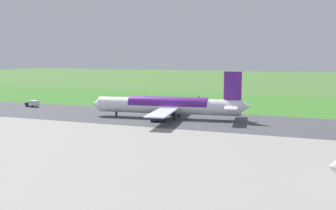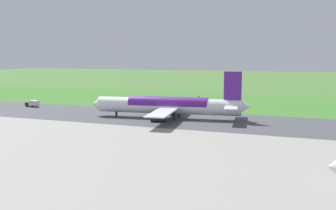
{
  "view_description": "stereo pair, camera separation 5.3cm",
  "coord_description": "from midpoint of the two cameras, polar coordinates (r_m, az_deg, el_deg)",
  "views": [
    {
      "loc": [
        -30.83,
        117.75,
        20.87
      ],
      "look_at": [
        13.23,
        0.0,
        4.5
      ],
      "focal_mm": 40.84,
      "sensor_mm": 36.0,
      "label": 1
    },
    {
      "loc": [
        -30.88,
        117.73,
        20.87
      ],
      "look_at": [
        13.23,
        0.0,
        4.5
      ],
      "focal_mm": 40.84,
      "sensor_mm": 36.0,
      "label": 2
    }
  ],
  "objects": [
    {
      "name": "ground_plane",
      "position": [
        123.49,
        5.78,
        -2.35
      ],
      "size": [
        800.0,
        800.0,
        0.0
      ],
      "primitive_type": "plane",
      "color": "#477233"
    },
    {
      "name": "service_truck_baggage",
      "position": [
        165.08,
        -19.53,
        0.22
      ],
      "size": [
        5.96,
        2.71,
        2.65
      ],
      "color": "black",
      "rests_on": "ground"
    },
    {
      "name": "traffic_cone_orange",
      "position": [
        174.81,
        3.12,
        0.64
      ],
      "size": [
        0.4,
        0.4,
        0.55
      ],
      "primitive_type": "cone",
      "color": "orange",
      "rests_on": "ground"
    },
    {
      "name": "no_stopping_sign",
      "position": [
        170.81,
        4.66,
        0.95
      ],
      "size": [
        0.6,
        0.1,
        2.89
      ],
      "color": "slate",
      "rests_on": "ground"
    },
    {
      "name": "runway_asphalt",
      "position": [
        123.49,
        5.78,
        -2.34
      ],
      "size": [
        600.0,
        34.06,
        0.06
      ],
      "primitive_type": "cube",
      "color": "#47474C",
      "rests_on": "ground"
    },
    {
      "name": "grass_verge_foreground",
      "position": [
        168.32,
        9.82,
        0.19
      ],
      "size": [
        600.0,
        80.0,
        0.04
      ],
      "primitive_type": "cube",
      "color": "#3C782B",
      "rests_on": "ground"
    },
    {
      "name": "airliner_main",
      "position": [
        126.72,
        0.18,
        -0.07
      ],
      "size": [
        54.09,
        44.41,
        15.88
      ],
      "color": "white",
      "rests_on": "ground"
    },
    {
      "name": "apron_concrete",
      "position": [
        74.15,
        -5.01,
        -8.94
      ],
      "size": [
        440.0,
        110.0,
        0.05
      ],
      "primitive_type": "cube",
      "color": "gray",
      "rests_on": "ground"
    }
  ]
}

